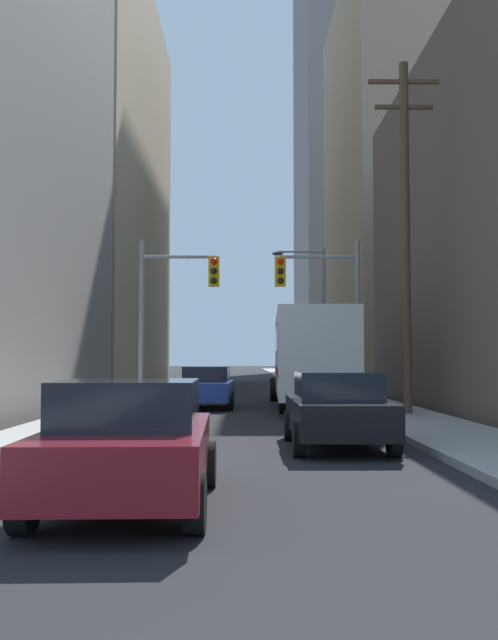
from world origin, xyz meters
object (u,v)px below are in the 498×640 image
Objects in this scene: sedan_maroon at (130,443)px; traffic_signal_near_right at (322,296)px; city_bus at (310,355)px; sedan_black at (337,409)px; sedan_blue at (207,387)px; traffic_signal_near_left at (175,296)px.

traffic_signal_near_right is (4.15, 16.57, 3.23)m from sedan_maroon.
traffic_signal_near_right is (0.31, -1.50, 2.08)m from city_bus.
sedan_black is at bearing 60.62° from sedan_maroon.
city_bus reaches higher than sedan_maroon.
city_bus reaches higher than sedan_black.
traffic_signal_near_left is (-1.10, -0.97, 3.22)m from sedan_blue.
city_bus is 1.93× the size of traffic_signal_near_left.
traffic_signal_near_right is at bearing 75.92° from sedan_maroon.
city_bus is 1.93× the size of traffic_signal_near_right.
traffic_signal_near_right reaches higher than sedan_blue.
sedan_maroon is 17.38m from traffic_signal_near_right.
sedan_blue is at bearing 166.79° from traffic_signal_near_right.
traffic_signal_near_right is (0.92, 10.83, 3.23)m from sedan_black.
sedan_blue is at bearing 41.25° from traffic_signal_near_left.
sedan_maroon and sedan_blue have the same top height.
traffic_signal_near_left reaches higher than sedan_black.
city_bus is 2.58m from traffic_signal_near_right.
sedan_black is (3.23, 5.74, 0.00)m from sedan_maroon.
traffic_signal_near_right reaches higher than city_bus.
sedan_maroon is at bearing -102.02° from city_bus.
traffic_signal_near_left and traffic_signal_near_right have the same top height.
sedan_black is at bearing -94.87° from traffic_signal_near_right.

